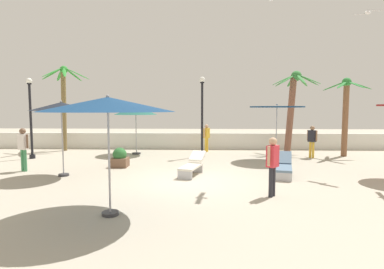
% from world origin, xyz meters
% --- Properties ---
extents(ground_plane, '(56.00, 56.00, 0.00)m').
position_xyz_m(ground_plane, '(0.00, 0.00, 0.00)').
color(ground_plane, '#B2A893').
extents(boundary_wall, '(25.20, 0.30, 1.00)m').
position_xyz_m(boundary_wall, '(0.00, 8.76, 0.50)').
color(boundary_wall, silver).
rests_on(boundary_wall, ground_plane).
extents(patio_umbrella_0, '(2.37, 2.37, 2.69)m').
position_xyz_m(patio_umbrella_0, '(-3.24, 6.47, 2.41)').
color(patio_umbrella_0, '#333338').
rests_on(patio_umbrella_0, ground_plane).
extents(patio_umbrella_1, '(2.59, 2.59, 2.78)m').
position_xyz_m(patio_umbrella_1, '(4.07, 4.64, 2.52)').
color(patio_umbrella_1, '#333338').
rests_on(patio_umbrella_1, ground_plane).
extents(patio_umbrella_2, '(2.24, 2.24, 2.84)m').
position_xyz_m(patio_umbrella_2, '(-4.78, 0.85, 2.60)').
color(patio_umbrella_2, '#333338').
rests_on(patio_umbrella_2, ground_plane).
extents(patio_umbrella_3, '(3.15, 3.15, 2.86)m').
position_xyz_m(patio_umbrella_3, '(-1.72, -3.30, 2.62)').
color(patio_umbrella_3, '#333338').
rests_on(patio_umbrella_3, ground_plane).
extents(palm_tree_0, '(2.95, 2.80, 5.08)m').
position_xyz_m(palm_tree_0, '(-7.86, 7.75, 3.22)').
color(palm_tree_0, brown).
rests_on(palm_tree_0, ground_plane).
extents(palm_tree_1, '(2.80, 2.81, 4.71)m').
position_xyz_m(palm_tree_1, '(5.66, 7.58, 2.98)').
color(palm_tree_1, brown).
rests_on(palm_tree_1, ground_plane).
extents(palm_tree_2, '(2.23, 2.47, 4.16)m').
position_xyz_m(palm_tree_2, '(8.04, 6.14, 2.62)').
color(palm_tree_2, brown).
rests_on(palm_tree_2, ground_plane).
extents(lamp_post_0, '(0.30, 0.30, 4.19)m').
position_xyz_m(lamp_post_0, '(0.44, 5.70, 2.27)').
color(lamp_post_0, black).
rests_on(lamp_post_0, ground_plane).
extents(lamp_post_1, '(0.29, 0.29, 4.07)m').
position_xyz_m(lamp_post_1, '(-8.22, 4.78, 2.16)').
color(lamp_post_1, black).
rests_on(lamp_post_1, ground_plane).
extents(lounge_chair_0, '(1.05, 1.93, 0.82)m').
position_xyz_m(lounge_chair_0, '(0.09, 1.25, 0.40)').
color(lounge_chair_0, '#B7B7BC').
rests_on(lounge_chair_0, ground_plane).
extents(lounge_chair_2, '(1.01, 1.96, 0.84)m').
position_xyz_m(lounge_chair_2, '(3.54, 1.12, 0.39)').
color(lounge_chair_2, '#B7B7BC').
rests_on(lounge_chair_2, ground_plane).
extents(guest_0, '(0.41, 0.45, 1.72)m').
position_xyz_m(guest_0, '(2.48, -1.60, 1.05)').
color(guest_0, '#26262D').
rests_on(guest_0, ground_plane).
extents(guest_1, '(0.41, 0.45, 1.66)m').
position_xyz_m(guest_1, '(6.09, 5.47, 1.01)').
color(guest_1, gold).
rests_on(guest_1, ground_plane).
extents(guest_2, '(0.53, 0.35, 1.75)m').
position_xyz_m(guest_2, '(-6.78, 1.66, 1.07)').
color(guest_2, '#3F8C59').
rests_on(guest_2, ground_plane).
extents(guest_3, '(0.40, 0.48, 1.62)m').
position_xyz_m(guest_3, '(0.69, 7.52, 0.98)').
color(guest_3, gold).
rests_on(guest_3, ground_plane).
extents(seagull_1, '(0.75, 0.97, 0.17)m').
position_xyz_m(seagull_1, '(6.89, 2.15, 6.28)').
color(seagull_1, white).
extents(planter, '(0.70, 0.70, 0.85)m').
position_xyz_m(planter, '(-3.14, 2.71, 0.38)').
color(planter, brown).
rests_on(planter, ground_plane).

